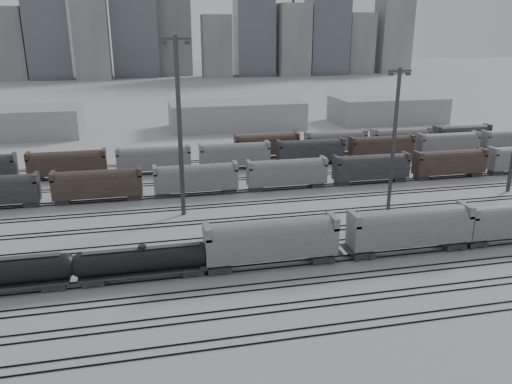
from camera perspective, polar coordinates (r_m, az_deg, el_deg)
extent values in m
plane|color=#B6B6BB|center=(63.71, 4.52, -8.57)|extent=(900.00, 900.00, 0.00)
cube|color=black|center=(51.68, 9.45, -15.53)|extent=(220.00, 0.07, 0.16)
cube|color=black|center=(52.79, 8.86, -14.72)|extent=(220.00, 0.07, 0.16)
cube|color=black|center=(55.61, 7.51, -12.82)|extent=(220.00, 0.07, 0.16)
cube|color=black|center=(56.77, 7.01, -12.11)|extent=(220.00, 0.07, 0.16)
cube|color=black|center=(59.70, 5.86, -10.46)|extent=(220.00, 0.07, 0.16)
cube|color=black|center=(60.89, 5.43, -9.83)|extent=(220.00, 0.07, 0.16)
cube|color=black|center=(63.91, 4.45, -8.39)|extent=(220.00, 0.07, 0.16)
cube|color=black|center=(65.15, 4.08, -7.85)|extent=(220.00, 0.07, 0.16)
cube|color=black|center=(68.24, 3.22, -6.59)|extent=(220.00, 0.07, 0.16)
cube|color=black|center=(69.50, 2.90, -6.11)|extent=(220.00, 0.07, 0.16)
cube|color=black|center=(72.65, 2.15, -4.99)|extent=(220.00, 0.07, 0.16)
cube|color=black|center=(73.93, 1.87, -4.57)|extent=(220.00, 0.07, 0.16)
cube|color=black|center=(78.94, 0.86, -3.06)|extent=(220.00, 0.07, 0.16)
cube|color=black|center=(80.25, 0.63, -2.70)|extent=(220.00, 0.07, 0.16)
cube|color=black|center=(85.35, -0.23, -1.42)|extent=(220.00, 0.07, 0.16)
cube|color=black|center=(86.67, -0.43, -1.11)|extent=(220.00, 0.07, 0.16)
cube|color=black|center=(91.84, -1.17, 0.00)|extent=(220.00, 0.07, 0.16)
cube|color=black|center=(93.18, -1.34, 0.26)|extent=(220.00, 0.07, 0.16)
cube|color=black|center=(99.34, -2.09, 1.38)|extent=(220.00, 0.07, 0.16)
cube|color=black|center=(100.69, -2.24, 1.61)|extent=(220.00, 0.07, 0.16)
cube|color=black|center=(106.92, -2.88, 2.58)|extent=(220.00, 0.07, 0.16)
cube|color=black|center=(108.28, -3.01, 2.77)|extent=(220.00, 0.07, 0.16)
cube|color=black|center=(114.55, -3.57, 3.61)|extent=(220.00, 0.07, 0.16)
cube|color=black|center=(115.92, -3.68, 3.78)|extent=(220.00, 0.07, 0.16)
cube|color=black|center=(63.01, -22.01, -9.67)|extent=(2.65, 2.14, 0.71)
sphere|color=black|center=(61.88, -21.07, -7.87)|extent=(2.95, 2.95, 2.95)
cube|color=black|center=(62.39, -18.04, -9.53)|extent=(2.51, 2.03, 0.68)
cube|color=black|center=(62.14, -7.25, -8.84)|extent=(2.51, 2.03, 0.68)
cube|color=black|center=(61.78, -12.68, -8.82)|extent=(14.97, 2.61, 0.24)
cylinder|color=black|center=(61.11, -12.78, -7.53)|extent=(14.00, 2.80, 2.80)
sphere|color=black|center=(61.66, -19.35, -7.90)|extent=(2.80, 2.80, 2.80)
sphere|color=black|center=(61.35, -6.20, -7.06)|extent=(2.80, 2.80, 2.80)
cylinder|color=black|center=(60.47, -12.88, -6.21)|extent=(0.97, 0.97, 0.48)
cube|color=black|center=(60.51, -12.88, -6.29)|extent=(13.52, 0.87, 0.06)
cube|color=black|center=(62.41, -4.27, -8.53)|extent=(2.89, 2.33, 0.78)
cube|color=black|center=(65.41, 7.45, -7.34)|extent=(2.89, 2.33, 0.78)
cube|color=gray|center=(62.48, 1.76, -5.80)|extent=(16.67, 3.33, 3.56)
cylinder|color=gray|center=(61.96, 1.77, -4.68)|extent=(15.12, 3.22, 3.22)
cube|color=gray|center=(60.26, -5.64, -4.51)|extent=(0.78, 3.33, 1.56)
cube|color=gray|center=(63.96, 8.75, -3.29)|extent=(0.78, 3.33, 1.56)
cone|color=black|center=(63.39, 1.74, -7.60)|extent=(2.67, 2.67, 1.00)
cube|color=black|center=(67.40, 11.94, -6.80)|extent=(2.90, 2.34, 0.78)
cube|color=black|center=(73.72, 21.52, -5.51)|extent=(2.90, 2.34, 0.78)
cube|color=gray|center=(69.32, 17.15, -4.16)|extent=(16.74, 3.35, 3.57)
cylinder|color=gray|center=(68.85, 17.25, -3.13)|extent=(15.17, 3.24, 3.24)
cube|color=gray|center=(65.02, 11.14, -3.04)|extent=(0.78, 3.35, 1.56)
cube|color=gray|center=(72.78, 22.83, -1.87)|extent=(0.78, 3.35, 1.56)
cone|color=black|center=(70.14, 16.99, -5.81)|extent=(2.68, 2.68, 1.00)
cube|color=black|center=(75.65, 23.69, -5.22)|extent=(2.69, 2.17, 0.72)
cube|color=gray|center=(73.40, 23.34, -2.10)|extent=(0.72, 3.10, 1.45)
cylinder|color=#38383A|center=(78.12, -8.71, 7.08)|extent=(0.71, 0.71, 27.85)
cube|color=#38383A|center=(76.78, -9.20, 16.92)|extent=(4.46, 0.33, 0.33)
cube|color=#38383A|center=(76.69, -10.47, 16.43)|extent=(0.78, 0.56, 0.56)
cube|color=#38383A|center=(76.91, -7.88, 16.56)|extent=(0.78, 0.56, 0.56)
cylinder|color=#38383A|center=(81.21, 15.46, 5.35)|extent=(0.59, 0.59, 23.15)
cube|color=#38383A|center=(79.66, 16.13, 13.17)|extent=(3.70, 0.28, 0.28)
cube|color=#38383A|center=(79.04, 15.20, 12.88)|extent=(0.65, 0.46, 0.46)
cube|color=#38383A|center=(80.36, 17.00, 12.80)|extent=(0.65, 0.46, 0.46)
cube|color=#49362E|center=(90.50, -17.62, 0.66)|extent=(15.00, 3.00, 5.60)
cube|color=gray|center=(90.45, -6.87, 1.39)|extent=(15.00, 3.00, 5.60)
cube|color=gray|center=(93.55, 3.54, 2.04)|extent=(15.00, 3.00, 5.60)
cube|color=black|center=(99.49, 13.01, 2.58)|extent=(15.00, 3.00, 5.60)
cube|color=#49362E|center=(107.82, 21.21, 2.99)|extent=(15.00, 3.00, 5.60)
cube|color=#49362E|center=(106.68, -20.74, 2.89)|extent=(15.00, 3.00, 5.60)
cube|color=gray|center=(105.52, -11.58, 3.55)|extent=(15.00, 3.00, 5.60)
cube|color=gray|center=(107.08, -2.44, 4.11)|extent=(15.00, 3.00, 5.60)
cube|color=black|center=(111.25, 6.23, 4.55)|extent=(15.00, 3.00, 5.60)
cube|color=#49362E|center=(117.74, 14.13, 4.86)|extent=(15.00, 3.00, 5.60)
cube|color=gray|center=(126.21, 21.08, 5.05)|extent=(15.00, 3.00, 5.60)
cube|color=gray|center=(136.28, 27.09, 5.16)|extent=(15.00, 3.00, 5.60)
cube|color=#49362E|center=(116.52, 1.23, 5.26)|extent=(15.00, 3.00, 5.60)
cube|color=gray|center=(121.63, 9.07, 5.58)|extent=(15.00, 3.00, 5.60)
cube|color=gray|center=(128.79, 16.16, 5.78)|extent=(15.00, 3.00, 5.60)
cube|color=black|center=(137.69, 22.43, 5.89)|extent=(15.00, 3.00, 5.60)
cube|color=#969698|center=(153.78, -2.27, 8.81)|extent=(40.00, 18.00, 8.00)
cube|color=#969698|center=(169.92, 14.77, 9.12)|extent=(35.00, 18.00, 8.00)
cube|color=#97989A|center=(343.36, -26.66, 14.90)|extent=(22.00, 17.60, 42.00)
cube|color=#525763|center=(338.70, -22.82, 18.61)|extent=(25.00, 20.00, 80.00)
cube|color=#97989A|center=(335.54, -18.12, 16.36)|extent=(20.00, 16.00, 48.00)
cube|color=#97989A|center=(335.11, -9.27, 18.01)|extent=(22.00, 17.60, 60.00)
cube|color=#97989A|center=(337.82, -4.76, 16.30)|extent=(18.00, 14.40, 38.00)
cube|color=#525763|center=(342.17, -0.45, 19.23)|extent=(24.00, 19.20, 72.00)
cube|color=#97989A|center=(348.27, 3.76, 16.95)|extent=(20.00, 16.00, 45.00)
cube|color=#525763|center=(356.36, 7.96, 20.30)|extent=(26.00, 20.80, 88.00)
cube|color=#97989A|center=(365.45, 11.62, 16.29)|extent=(18.00, 14.40, 40.00)
cube|color=#97989A|center=(376.13, 15.32, 16.99)|extent=(22.00, 17.60, 52.00)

